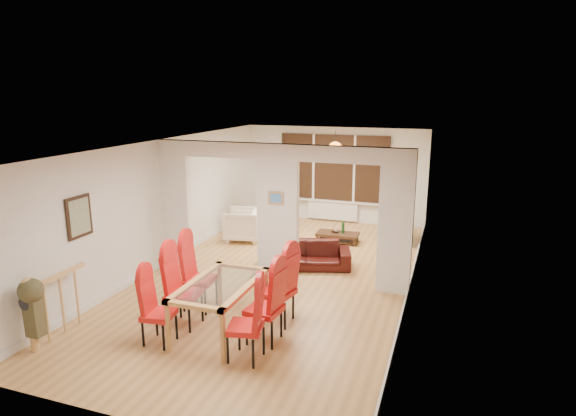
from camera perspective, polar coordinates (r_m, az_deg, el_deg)
The scene contains 24 objects.
floor at distance 9.50m, azimuth -1.18°, elevation -8.15°, with size 5.00×9.00×0.01m, color tan.
room_walls at distance 9.10m, azimuth -1.22°, elevation -0.53°, with size 5.00×9.00×2.60m, color silver, non-canonical shape.
divider_wall at distance 9.10m, azimuth -1.22°, elevation -0.53°, with size 5.00×0.18×2.60m, color white.
bay_window_blinds at distance 13.24m, azimuth 5.45°, elevation 4.77°, with size 3.00×0.08×1.80m, color black.
radiator at distance 13.43m, azimuth 5.30°, elevation -0.32°, with size 1.40×0.08×0.50m, color white.
pendant_light at distance 11.98m, azimuth 5.63°, elevation 6.97°, with size 0.36×0.36×0.36m, color orange.
stair_newel at distance 7.93m, azimuth -25.51°, elevation -9.83°, with size 0.40×1.20×1.10m, color tan, non-canonical shape.
wall_poster at distance 8.30m, azimuth -23.53°, elevation -0.95°, with size 0.04×0.52×0.67m, color gray.
pillar_photo at distance 8.94m, azimuth -1.45°, elevation 1.19°, with size 0.30×0.03×0.25m, color #4C8CD8.
dining_table at distance 7.41m, azimuth -7.93°, elevation -11.54°, with size 0.93×1.66×0.78m, color #BE8646, non-canonical shape.
dining_chair_la at distance 7.21m, azimuth -15.10°, elevation -11.51°, with size 0.42×0.42×1.04m, color red, non-canonical shape.
dining_chair_lb at distance 7.60m, azimuth -12.28°, elevation -9.40°, with size 0.47×0.47×1.18m, color red, non-canonical shape.
dining_chair_lc at distance 8.11m, azimuth -10.45°, elevation -7.81°, with size 0.47×0.47×1.19m, color red, non-canonical shape.
dining_chair_ra at distance 6.59m, azimuth -5.07°, elevation -13.21°, with size 0.45×0.45×1.11m, color red, non-canonical shape.
dining_chair_rb at distance 7.00m, azimuth -2.87°, elevation -11.29°, with size 0.46×0.46×1.16m, color red, non-canonical shape.
dining_chair_rc at distance 7.52m, azimuth -1.31°, elevation -9.33°, with size 0.47×0.47×1.18m, color red, non-canonical shape.
sofa at distance 9.94m, azimuth 2.10°, elevation -5.53°, with size 1.82×0.71×0.53m, color black.
armchair at distance 11.72m, azimuth -5.35°, elevation -1.96°, with size 0.85×0.83×0.77m, color white.
person at distance 12.20m, azimuth -2.66°, elevation 1.15°, with size 0.43×0.65×1.78m, color black.
television at distance 11.85m, azimuth 13.18°, elevation -2.56°, with size 0.13×1.02×0.59m, color black.
coffee_table at distance 11.63m, azimuth 5.88°, elevation -3.50°, with size 0.99×0.50×0.23m, color #372013, non-canonical shape.
bottle at distance 11.57m, azimuth 6.54°, elevation -2.27°, with size 0.07×0.07×0.29m, color #143F19.
bowl at distance 11.66m, azimuth 5.63°, elevation -2.73°, with size 0.20×0.20×0.05m, color #372013.
shoes at distance 9.26m, azimuth -3.48°, elevation -8.42°, with size 0.25×0.27×0.11m, color black, non-canonical shape.
Camera 1 is at (3.06, -8.28, 3.53)m, focal length 30.00 mm.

